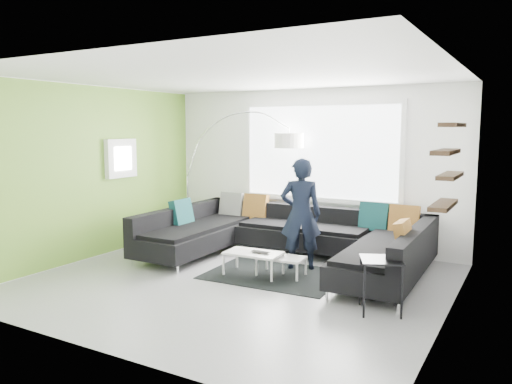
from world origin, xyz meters
TOP-DOWN VIEW (x-y plane):
  - ground at (0.00, 0.00)m, footprint 5.50×5.50m
  - room_shell at (0.04, 0.21)m, footprint 5.54×5.04m
  - sectional_sofa at (0.19, 1.09)m, footprint 4.21×2.65m
  - rug at (0.31, 0.54)m, footprint 1.95×1.45m
  - coffee_table at (0.24, 0.47)m, footprint 1.07×0.67m
  - arc_lamp at (-2.24, 1.85)m, footprint 2.39×1.23m
  - side_table at (2.05, -0.16)m, footprint 0.60×0.60m
  - person at (0.50, 1.04)m, footprint 0.92×0.87m
  - laptop at (0.16, 0.35)m, footprint 0.29×0.19m

SIDE VIEW (x-z plane):
  - ground at x=0.00m, z-range 0.00..0.00m
  - rug at x=0.31m, z-range 0.00..0.01m
  - coffee_table at x=0.24m, z-range 0.00..0.34m
  - side_table at x=2.05m, z-range 0.00..0.63m
  - laptop at x=0.16m, z-range 0.34..0.36m
  - sectional_sofa at x=0.19m, z-range -0.05..0.85m
  - person at x=0.50m, z-range 0.00..1.68m
  - arc_lamp at x=-2.24m, z-range 0.00..2.42m
  - room_shell at x=0.04m, z-range 0.40..3.22m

